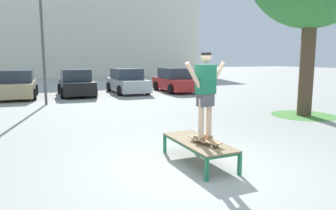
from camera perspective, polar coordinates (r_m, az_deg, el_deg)
ground_plane at (r=6.16m, az=6.04°, el=-11.81°), size 120.00×120.00×0.00m
building_facade at (r=38.31m, az=-15.42°, el=12.52°), size 28.72×4.00×10.03m
skate_box at (r=6.48m, az=5.54°, el=-6.93°), size 0.77×1.90×0.46m
skateboard at (r=6.24m, az=6.69°, el=-6.38°), size 0.35×0.82×0.09m
skater at (r=6.07m, az=6.84°, el=2.75°), size 1.00×0.34×1.69m
grass_patch_near_right at (r=12.88m, az=23.45°, el=-1.73°), size 2.37×2.37×0.01m
car_tan at (r=18.81m, az=-25.68°, el=3.26°), size 2.14×4.31×1.50m
car_black at (r=19.00m, az=-16.38°, el=3.80°), size 2.05×4.27×1.50m
car_silver at (r=19.62m, az=-7.44°, el=4.21°), size 1.94×4.21×1.50m
car_red at (r=20.31m, az=1.29°, el=4.43°), size 2.04×4.26×1.50m
light_post at (r=15.57m, az=-22.04°, el=14.13°), size 0.36×0.36×5.83m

